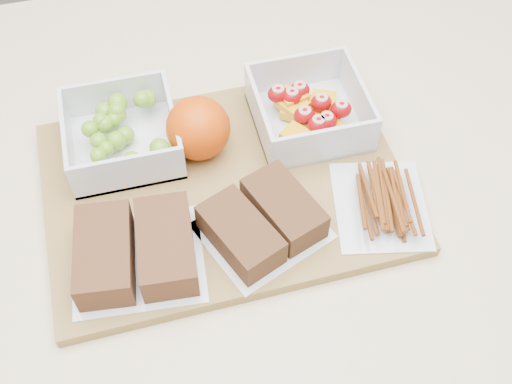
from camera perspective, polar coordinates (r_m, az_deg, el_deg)
counter at (r=1.16m, az=-0.90°, el=-13.91°), size 1.20×0.90×0.90m
cutting_board at (r=0.77m, az=-2.81°, el=0.46°), size 0.43×0.31×0.02m
grape_container at (r=0.79m, az=-11.71°, el=5.16°), size 0.13×0.13×0.06m
fruit_container at (r=0.81m, az=4.70°, el=7.18°), size 0.13×0.13×0.06m
orange at (r=0.76m, az=-5.16°, el=5.68°), size 0.08×0.08×0.08m
sandwich_bag_left at (r=0.69m, az=-10.64°, el=-5.17°), size 0.15×0.14×0.04m
sandwich_bag_center at (r=0.70m, az=0.57°, el=-2.66°), size 0.16×0.15×0.04m
pretzel_bag at (r=0.74m, az=11.12°, el=-0.64°), size 0.13×0.15×0.03m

